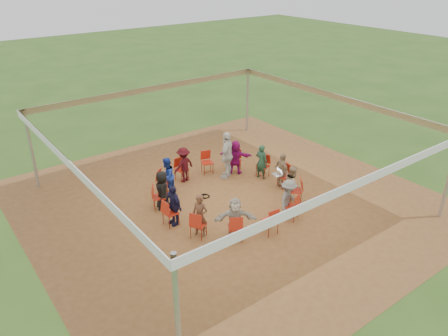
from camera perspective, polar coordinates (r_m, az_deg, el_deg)
ground at (r=15.35m, az=0.44°, el=-4.34°), size 80.00×80.00×0.00m
dirt_patch at (r=15.35m, az=0.44°, el=-4.32°), size 13.00×13.00×0.00m
tent at (r=14.31m, az=0.47°, el=3.91°), size 10.33×10.33×3.00m
chair_0 at (r=16.21m, az=7.90°, el=-1.07°), size 0.51×0.49×0.90m
chair_1 at (r=16.89m, az=5.10°, el=0.24°), size 0.54×0.53×0.90m
chair_2 at (r=17.22m, az=1.53°, el=0.86°), size 0.61×0.61×0.90m
chair_3 at (r=17.13m, az=-2.21°, el=0.70°), size 0.53×0.55×0.90m
chair_4 at (r=16.64m, az=-5.54°, el=-0.20°), size 0.49×0.51×0.90m
chair_5 at (r=15.83m, az=-7.82°, el=-1.76°), size 0.60×0.61×0.90m
chair_6 at (r=14.85m, az=-8.47°, el=-3.76°), size 0.57×0.56×0.90m
chair_7 at (r=13.92m, az=-6.98°, el=-5.83°), size 0.46×0.44×0.90m
chair_8 at (r=13.28m, az=-3.37°, el=-7.37°), size 0.59×0.59×0.90m
chair_9 at (r=13.13m, az=1.50°, el=-7.77°), size 0.59×0.59×0.90m
chair_10 at (r=13.51m, az=6.01°, el=-6.86°), size 0.45×0.47×0.90m
chair_11 at (r=14.30m, az=8.77°, el=-5.03°), size 0.56×0.57×0.90m
chair_12 at (r=15.28m, az=9.31°, el=-2.93°), size 0.61×0.60×0.90m
person_seated_0 at (r=16.04m, az=7.60°, el=-0.39°), size 0.55×0.86×1.37m
person_seated_1 at (r=16.70m, az=4.92°, el=0.85°), size 0.46×0.57×1.37m
person_seated_2 at (r=17.01m, az=1.49°, el=1.42°), size 1.23×1.24×1.37m
person_seated_3 at (r=16.45m, az=-5.29°, el=0.43°), size 0.95×0.59×1.37m
person_seated_4 at (r=15.68m, az=-7.47°, el=-1.03°), size 0.76×0.71×1.37m
person_seated_5 at (r=14.74m, az=-8.06°, el=-2.90°), size 0.62×0.76×1.37m
person_seated_6 at (r=13.86m, az=-6.62°, el=-4.82°), size 0.46×0.83×1.37m
person_seated_7 at (r=13.25m, az=-3.17°, el=-6.23°), size 0.54×0.60×1.37m
person_seated_8 at (r=13.10m, az=1.45°, el=-6.60°), size 1.33×1.07×1.37m
person_seated_9 at (r=14.22m, az=8.39°, el=-4.08°), size 0.99×0.76×1.37m
person_seated_10 at (r=15.15m, az=8.93°, el=-2.13°), size 0.71×0.76×1.37m
standing_person at (r=16.58m, az=0.42°, el=1.70°), size 1.22×1.08×1.87m
cable_coil at (r=15.62m, az=-2.49°, el=-3.71°), size 0.46×0.46×0.03m
laptop at (r=15.98m, az=7.12°, el=-0.62°), size 0.34×0.40×0.24m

